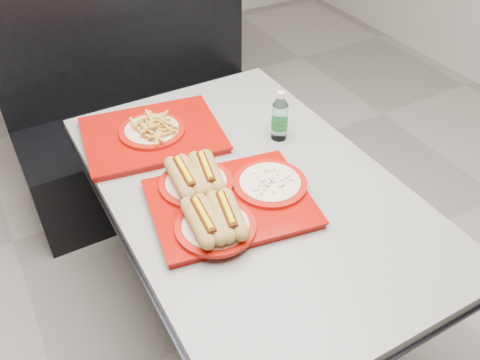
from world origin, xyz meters
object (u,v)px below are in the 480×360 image
diner_table (250,220)px  tray_near (224,198)px  water_bottle (280,119)px  tray_far (152,132)px  booth_bench (145,117)px

diner_table → tray_near: (-0.13, -0.06, 0.21)m
tray_near → diner_table: bearing=22.7°
diner_table → water_bottle: 0.39m
tray_far → diner_table: bearing=-65.7°
tray_near → tray_far: tray_near is taller
tray_near → water_bottle: (0.36, 0.24, 0.04)m
diner_table → tray_far: tray_far is taller
tray_near → tray_far: size_ratio=1.00×
tray_far → water_bottle: (0.41, -0.23, 0.06)m
tray_far → water_bottle: 0.48m
tray_near → tray_far: (-0.05, 0.47, -0.01)m
tray_far → tray_near: bearing=-83.5°
diner_table → booth_bench: 1.11m
booth_bench → water_bottle: size_ratio=6.95×
diner_table → water_bottle: (0.23, 0.18, 0.25)m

